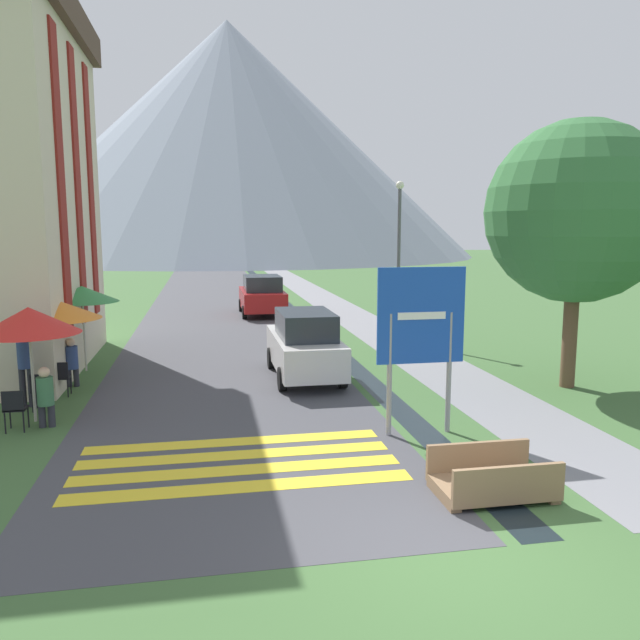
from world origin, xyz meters
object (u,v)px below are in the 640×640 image
Objects in this scene: cafe_umbrella_front_red at (29,321)px; cafe_chair_far_right at (53,364)px; streetlamp at (399,248)px; person_seated_near at (71,360)px; parked_car_near at (305,345)px; cafe_umbrella_middle_orange at (51,309)px; cafe_chair_far_left at (54,363)px; cafe_umbrella_rear_green at (82,294)px; tree_by_path at (577,212)px; footbridge at (492,480)px; parked_car_far at (262,295)px; cafe_chair_middle at (60,376)px; road_sign at (421,329)px; cafe_chair_near_right at (41,388)px; cafe_chair_nearest at (15,407)px; person_seated_far at (45,394)px; person_standing_terrace at (25,362)px.

cafe_chair_far_right is at bearing 96.45° from cafe_umbrella_front_red.
person_seated_near is at bearing -155.24° from streetlamp.
parked_car_near is 1.74× the size of cafe_umbrella_middle_orange.
person_seated_near is (0.54, -0.48, 0.18)m from cafe_chair_far_left.
cafe_umbrella_rear_green is at bearing 87.66° from cafe_umbrella_front_red.
tree_by_path reaches higher than streetlamp.
cafe_umbrella_front_red is at bearing 146.54° from footbridge.
parked_car_near is 3.27× the size of person_seated_near.
cafe_umbrella_rear_green is (-5.94, -10.54, 1.26)m from parked_car_far.
footbridge is 12.48m from cafe_umbrella_rear_green.
cafe_chair_far_left and cafe_chair_middle have the same top height.
cafe_umbrella_rear_green is at bearing 137.10° from road_sign.
cafe_chair_far_right is (-8.09, 8.47, 0.29)m from footbridge.
cafe_umbrella_front_red is (-7.58, 2.19, 0.05)m from road_sign.
cafe_chair_near_right is 0.35× the size of cafe_umbrella_rear_green.
cafe_chair_nearest is 1.00× the size of cafe_chair_near_right.
parked_car_far is at bearing 113.56° from tree_by_path.
streetlamp reaches higher than cafe_chair_near_right.
cafe_chair_far_left is at bearing 105.22° from cafe_umbrella_middle_orange.
person_seated_near is 0.19× the size of tree_by_path.
cafe_chair_far_left is at bearing -118.75° from parked_car_far.
cafe_chair_far_left is 3.76m from cafe_umbrella_front_red.
parked_car_far is 4.89× the size of cafe_chair_middle.
cafe_chair_nearest is (-7.78, 1.54, -1.56)m from road_sign.
cafe_chair_far_left is 0.68× the size of person_seated_near.
person_standing_terrace is (-0.77, 1.61, 0.35)m from person_seated_far.
cafe_chair_far_right is 0.15× the size of streetlamp.
person_seated_near is at bearing -33.40° from cafe_chair_far_left.
cafe_chair_middle is (0.30, 2.58, 0.00)m from cafe_chair_nearest.
person_seated_far is at bearing -88.42° from cafe_umbrella_rear_green.
cafe_chair_near_right is at bearing -96.05° from person_seated_near.
road_sign is at bearing -150.51° from tree_by_path.
road_sign is 10.08m from cafe_umbrella_rear_green.
cafe_chair_near_right is at bearing -45.95° from person_standing_terrace.
road_sign is at bearing -22.72° from person_standing_terrace.
footbridge is 11.72m from cafe_chair_far_right.
road_sign is at bearing 92.67° from footbridge.
cafe_chair_middle is (-7.47, 4.13, -1.56)m from road_sign.
person_seated_far is 12.95m from streetlamp.
road_sign is 0.80× the size of parked_car_near.
person_seated_far is 1.82m from person_standing_terrace.
footbridge is 0.96× the size of person_standing_terrace.
cafe_chair_far_left is at bearing -113.21° from cafe_umbrella_rear_green.
cafe_chair_middle is at bearing 106.12° from cafe_chair_nearest.
parked_car_far reaches higher than cafe_chair_near_right.
cafe_umbrella_middle_orange is 11.54m from streetlamp.
road_sign is at bearing -34.53° from person_seated_near.
cafe_chair_far_left is 0.15× the size of streetlamp.
cafe_umbrella_middle_orange is (0.04, 3.27, 1.52)m from cafe_chair_nearest.
footbridge is 8.51m from tree_by_path.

